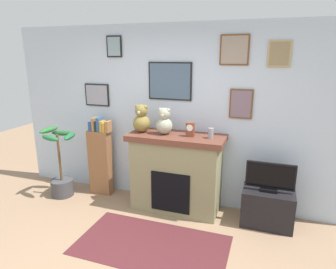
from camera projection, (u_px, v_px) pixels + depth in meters
back_wall at (174, 115)px, 4.37m from camera, size 5.20×0.15×2.60m
fireplace at (176, 172)px, 4.22m from camera, size 1.34×0.60×1.11m
bookshelf at (100, 159)px, 4.69m from camera, size 0.38×0.16×1.25m
potted_plant at (61, 173)px, 4.66m from camera, size 0.52×0.49×1.10m
tv_stand at (267, 208)px, 3.87m from camera, size 0.65×0.40×0.48m
television at (270, 178)px, 3.76m from camera, size 0.61×0.14×0.38m
area_rug at (152, 245)px, 3.50m from camera, size 1.78×0.97×0.01m
candle_jar at (211, 133)px, 3.89m from camera, size 0.07×0.07×0.14m
mantel_clock at (190, 129)px, 3.97m from camera, size 0.11×0.08×0.19m
teddy_bear_cream at (141, 120)px, 4.17m from camera, size 0.25×0.25×0.40m
teddy_bear_grey at (164, 122)px, 4.07m from camera, size 0.23×0.23×0.37m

